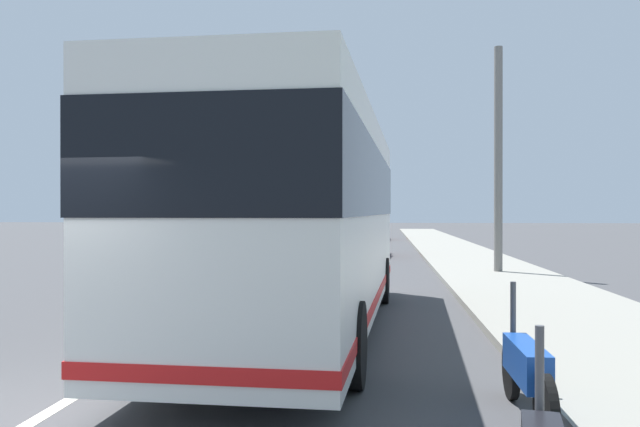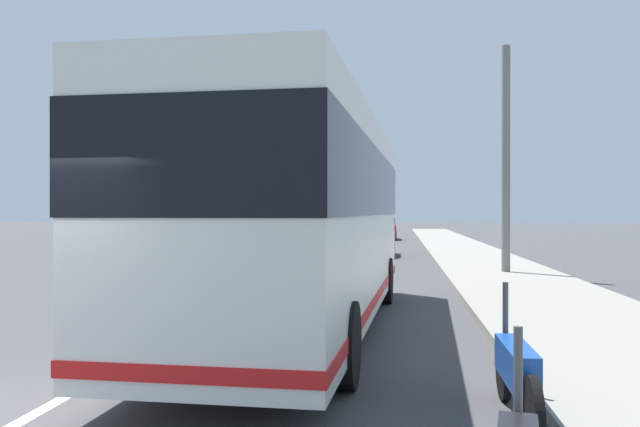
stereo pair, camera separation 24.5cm
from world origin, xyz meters
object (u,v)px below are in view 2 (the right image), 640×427
(car_ahead_same_lane, at_px, (278,242))
(utility_pole, at_px, (506,161))
(car_side_street, at_px, (371,240))
(motorcycle_nearest_curb, at_px, (516,373))
(car_behind_bus, at_px, (383,229))
(coach_bus, at_px, (304,211))

(car_ahead_same_lane, relative_size, utility_pole, 0.63)
(car_side_street, relative_size, utility_pole, 0.60)
(motorcycle_nearest_curb, relative_size, car_behind_bus, 0.48)
(car_ahead_same_lane, xyz_separation_m, car_side_street, (1.82, -3.93, 0.03))
(car_ahead_same_lane, height_order, car_side_street, car_side_street)
(coach_bus, height_order, motorcycle_nearest_curb, coach_bus)
(coach_bus, bearing_deg, motorcycle_nearest_curb, -146.51)
(motorcycle_nearest_curb, relative_size, car_ahead_same_lane, 0.49)
(motorcycle_nearest_curb, relative_size, utility_pole, 0.31)
(car_side_street, bearing_deg, coach_bus, -176.77)
(coach_bus, xyz_separation_m, car_ahead_same_lane, (16.84, 3.58, -1.33))
(car_behind_bus, height_order, car_ahead_same_lane, car_behind_bus)
(car_behind_bus, relative_size, utility_pole, 0.64)
(car_ahead_same_lane, bearing_deg, motorcycle_nearest_curb, 19.98)
(motorcycle_nearest_curb, xyz_separation_m, car_behind_bus, (40.86, 2.24, 0.27))
(coach_bus, bearing_deg, car_behind_bus, 1.90)
(utility_pole, bearing_deg, motorcycle_nearest_curb, 171.35)
(coach_bus, height_order, car_behind_bus, coach_bus)
(motorcycle_nearest_curb, distance_m, car_behind_bus, 40.92)
(coach_bus, distance_m, car_ahead_same_lane, 17.27)
(coach_bus, height_order, car_side_street, coach_bus)
(car_side_street, distance_m, utility_pole, 10.24)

